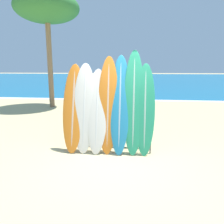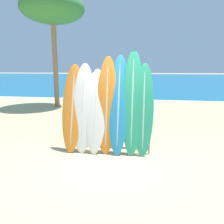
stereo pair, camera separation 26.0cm
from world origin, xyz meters
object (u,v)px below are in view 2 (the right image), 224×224
object	(u,v)px
surfboard_slot_2	(96,111)
surfboard_slot_4	(119,105)
surfboard_rack	(107,134)
surfboard_slot_1	(83,108)
person_near_water	(80,92)
person_far_left	(148,88)
surfboard_slot_3	(107,105)
surfboard_slot_5	(132,103)
palm_tree	(53,10)
surfboard_slot_0	(73,108)
person_far_right	(104,91)
person_mid_beach	(110,101)
surfboard_slot_6	(144,110)

from	to	relation	value
surfboard_slot_2	surfboard_slot_4	bearing A→B (deg)	3.74
surfboard_slot_4	surfboard_slot_2	bearing A→B (deg)	-176.26
surfboard_rack	surfboard_slot_1	distance (m)	0.90
person_near_water	person_far_left	size ratio (longest dim) A/B	0.88
surfboard_slot_3	surfboard_slot_5	distance (m)	0.64
surfboard_slot_5	palm_tree	size ratio (longest dim) A/B	0.44
person_far_left	surfboard_slot_0	bearing A→B (deg)	5.22
surfboard_slot_4	person_far_right	distance (m)	5.97
surfboard_rack	surfboard_slot_5	size ratio (longest dim) A/B	0.85
surfboard_slot_4	person_far_right	world-z (taller)	surfboard_slot_4
surfboard_slot_0	surfboard_slot_4	world-z (taller)	surfboard_slot_4
surfboard_slot_0	surfboard_slot_4	distance (m)	1.19
surfboard_rack	surfboard_slot_3	bearing A→B (deg)	102.14
surfboard_slot_1	person_mid_beach	xyz separation A→B (m)	(0.28, 2.28, -0.16)
surfboard_slot_0	surfboard_slot_2	size ratio (longest dim) A/B	1.06
surfboard_slot_4	person_far_right	bearing A→B (deg)	104.55
surfboard_slot_5	person_far_left	xyz separation A→B (m)	(0.40, 7.92, -0.33)
person_mid_beach	person_far_right	distance (m)	3.62
surfboard_slot_0	surfboard_slot_6	size ratio (longest dim) A/B	1.00
surfboard_slot_0	palm_tree	bearing A→B (deg)	116.58
surfboard_slot_3	person_mid_beach	distance (m)	2.30
surfboard_slot_3	palm_tree	bearing A→B (deg)	122.93
person_near_water	person_far_left	world-z (taller)	person_far_left
surfboard_slot_4	person_near_water	size ratio (longest dim) A/B	1.59
surfboard_slot_4	surfboard_rack	bearing A→B (deg)	-168.80
surfboard_slot_3	person_far_right	size ratio (longest dim) A/B	1.38
surfboard_slot_0	surfboard_slot_3	size ratio (longest dim) A/B	0.92
surfboard_slot_3	surfboard_slot_5	xyz separation A→B (m)	(0.63, 0.01, 0.07)
surfboard_slot_2	person_near_water	xyz separation A→B (m)	(-2.20, 5.78, -0.21)
person_mid_beach	surfboard_slot_3	bearing A→B (deg)	96.81
person_far_right	surfboard_slot_4	bearing A→B (deg)	-79.22
surfboard_rack	person_far_right	world-z (taller)	person_far_right
person_far_right	palm_tree	world-z (taller)	palm_tree
surfboard_slot_4	person_near_water	world-z (taller)	surfboard_slot_4
person_mid_beach	person_far_right	world-z (taller)	person_mid_beach
surfboard_slot_2	person_mid_beach	world-z (taller)	surfboard_slot_2
surfboard_slot_5	person_far_right	size ratio (longest dim) A/B	1.47
surfboard_slot_5	palm_tree	bearing A→B (deg)	127.03
surfboard_rack	person_near_water	distance (m)	6.32
surfboard_slot_5	person_near_water	world-z (taller)	surfboard_slot_5
surfboard_slot_5	surfboard_slot_2	bearing A→B (deg)	-177.21
surfboard_rack	surfboard_slot_0	size ratio (longest dim) A/B	0.97
person_near_water	person_mid_beach	bearing A→B (deg)	147.04
surfboard_slot_2	surfboard_slot_6	xyz separation A→B (m)	(1.19, 0.01, 0.07)
surfboard_slot_6	surfboard_slot_4	bearing A→B (deg)	177.25
surfboard_slot_1	surfboard_slot_2	distance (m)	0.33
surfboard_slot_1	surfboard_slot_3	bearing A→B (deg)	1.43
surfboard_slot_2	person_far_right	world-z (taller)	surfboard_slot_2
surfboard_slot_4	surfboard_slot_5	world-z (taller)	surfboard_slot_5
surfboard_slot_6	person_far_left	bearing A→B (deg)	89.09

